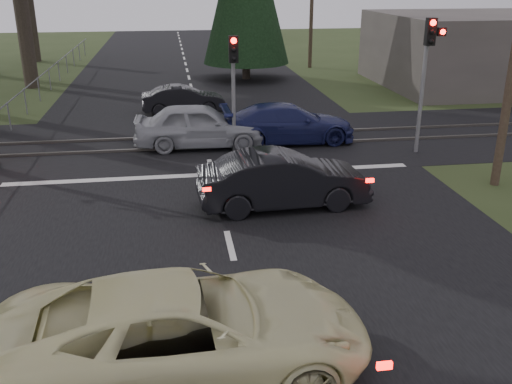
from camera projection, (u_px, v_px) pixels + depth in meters
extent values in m
plane|color=#2F3D1B|center=(247.00, 315.00, 10.79)|extent=(120.00, 120.00, 0.00)
cube|color=black|center=(209.00, 158.00, 20.02)|extent=(14.00, 100.00, 0.01)
cube|color=black|center=(205.00, 143.00, 21.87)|extent=(120.00, 8.00, 0.01)
cube|color=silver|center=(213.00, 174.00, 18.36)|extent=(13.00, 0.35, 0.00)
cube|color=#59544C|center=(206.00, 147.00, 21.11)|extent=(120.00, 0.12, 0.10)
cube|color=#59544C|center=(203.00, 136.00, 22.59)|extent=(120.00, 0.12, 0.10)
cylinder|color=slate|center=(421.00, 100.00, 20.03)|extent=(0.14, 0.14, 3.80)
cube|color=black|center=(431.00, 32.00, 19.02)|extent=(0.32, 0.24, 0.90)
sphere|color=#FF0C07|center=(433.00, 23.00, 18.80)|extent=(0.20, 0.20, 0.20)
sphere|color=black|center=(432.00, 32.00, 18.90)|extent=(0.18, 0.18, 0.18)
sphere|color=black|center=(431.00, 41.00, 19.01)|extent=(0.18, 0.18, 0.18)
cube|color=black|center=(441.00, 32.00, 19.08)|extent=(0.28, 0.22, 0.28)
sphere|color=#FF0C07|center=(443.00, 32.00, 18.97)|extent=(0.18, 0.18, 0.18)
cylinder|color=slate|center=(234.00, 107.00, 20.33)|extent=(0.14, 0.14, 3.20)
cube|color=black|center=(233.00, 49.00, 19.44)|extent=(0.32, 0.24, 0.90)
sphere|color=#FF0C07|center=(234.00, 41.00, 19.21)|extent=(0.20, 0.20, 0.20)
sphere|color=black|center=(234.00, 50.00, 19.32)|extent=(0.18, 0.18, 0.18)
sphere|color=black|center=(234.00, 59.00, 19.42)|extent=(0.18, 0.18, 0.18)
cylinder|color=#473D33|center=(26.00, 39.00, 31.66)|extent=(0.80, 0.80, 5.40)
cylinder|color=#473D33|center=(31.00, 24.00, 41.54)|extent=(0.80, 0.80, 5.40)
cylinder|color=#473D33|center=(246.00, 63.00, 34.94)|extent=(0.50, 0.50, 2.00)
cube|color=#59514C|center=(504.00, 49.00, 32.92)|extent=(14.00, 10.00, 4.00)
imported|color=beige|center=(184.00, 331.00, 8.90)|extent=(6.02, 3.02, 1.64)
imported|color=black|center=(283.00, 180.00, 15.60)|extent=(4.75, 1.90, 1.54)
imported|color=#9FA2A6|center=(200.00, 126.00, 21.05)|extent=(4.87, 2.13, 1.63)
imported|color=#1A1F4F|center=(288.00, 123.00, 21.67)|extent=(5.13, 2.15, 1.48)
imported|color=black|center=(184.00, 100.00, 26.39)|extent=(3.86, 1.48, 1.25)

